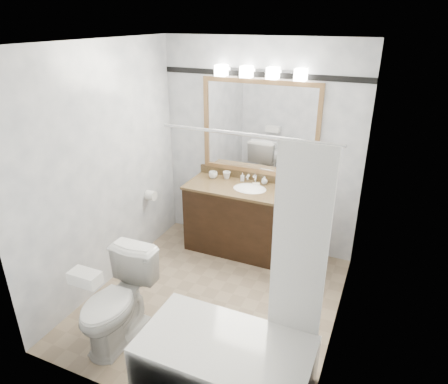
{
  "coord_description": "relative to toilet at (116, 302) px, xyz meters",
  "views": [
    {
      "loc": [
        1.44,
        -3.0,
        2.68
      ],
      "look_at": [
        -0.04,
        0.35,
        1.07
      ],
      "focal_mm": 32.0,
      "sensor_mm": 36.0,
      "label": 1
    }
  ],
  "objects": [
    {
      "name": "coffee_maker",
      "position": [
        1.08,
        1.8,
        0.63
      ],
      "size": [
        0.19,
        0.24,
        0.36
      ],
      "rotation": [
        0.0,
        0.0,
        0.11
      ],
      "color": "black",
      "rests_on": "vanity"
    },
    {
      "name": "cup_left",
      "position": [
        0.02,
        1.96,
        0.49
      ],
      "size": [
        0.13,
        0.13,
        0.08
      ],
      "primitive_type": "imported",
      "rotation": [
        0.0,
        0.0,
        0.25
      ],
      "color": "white",
      "rests_on": "vanity"
    },
    {
      "name": "tissue_box",
      "position": [
        0.0,
        -0.3,
        0.45
      ],
      "size": [
        0.24,
        0.13,
        0.1
      ],
      "primitive_type": "cube",
      "rotation": [
        0.0,
        0.0,
        0.0
      ],
      "color": "white",
      "rests_on": "toilet"
    },
    {
      "name": "soap_bar",
      "position": [
        0.58,
        1.95,
        0.46
      ],
      "size": [
        0.1,
        0.08,
        0.03
      ],
      "primitive_type": "cube",
      "rotation": [
        0.0,
        0.0,
        0.34
      ],
      "color": "beige",
      "rests_on": "vanity"
    },
    {
      "name": "cup_right",
      "position": [
        0.18,
        2.02,
        0.49
      ],
      "size": [
        0.12,
        0.12,
        0.09
      ],
      "primitive_type": "imported",
      "rotation": [
        0.0,
        0.0,
        0.33
      ],
      "color": "white",
      "rests_on": "vanity"
    },
    {
      "name": "soap_bottle_b",
      "position": [
        0.66,
        2.03,
        0.49
      ],
      "size": [
        0.1,
        0.1,
        0.09
      ],
      "primitive_type": "imported",
      "rotation": [
        0.0,
        0.0,
        -0.42
      ],
      "color": "white",
      "rests_on": "vanity"
    },
    {
      "name": "room",
      "position": [
        0.55,
        0.82,
        0.85
      ],
      "size": [
        2.42,
        2.62,
        2.52
      ],
      "color": "gray",
      "rests_on": "ground"
    },
    {
      "name": "mirror",
      "position": [
        0.55,
        2.1,
        1.1
      ],
      "size": [
        1.4,
        0.04,
        1.1
      ],
      "color": "#9A7145",
      "rests_on": "room"
    },
    {
      "name": "bathtub",
      "position": [
        1.1,
        -0.08,
        -0.12
      ],
      "size": [
        1.3,
        0.75,
        1.96
      ],
      "color": "white",
      "rests_on": "ground"
    },
    {
      "name": "tp_roll",
      "position": [
        -0.59,
        1.48,
        0.3
      ],
      "size": [
        0.11,
        0.12,
        0.12
      ],
      "primitive_type": "cylinder",
      "rotation": [
        0.0,
        1.57,
        0.0
      ],
      "color": "white",
      "rests_on": "room"
    },
    {
      "name": "vanity_light_bar",
      "position": [
        0.55,
        2.05,
        1.73
      ],
      "size": [
        1.02,
        0.14,
        0.12
      ],
      "color": "silver",
      "rests_on": "room"
    },
    {
      "name": "vanity",
      "position": [
        0.55,
        1.84,
        0.04
      ],
      "size": [
        1.53,
        0.58,
        0.97
      ],
      "color": "black",
      "rests_on": "ground"
    },
    {
      "name": "toilet",
      "position": [
        0.0,
        0.0,
        0.0
      ],
      "size": [
        0.46,
        0.8,
        0.81
      ],
      "primitive_type": "imported",
      "rotation": [
        0.0,
        0.0,
        0.02
      ],
      "color": "white",
      "rests_on": "ground"
    },
    {
      "name": "accent_stripe",
      "position": [
        0.55,
        2.11,
        1.7
      ],
      "size": [
        2.4,
        0.01,
        0.06
      ],
      "primitive_type": "cube",
      "color": "black",
      "rests_on": "room"
    },
    {
      "name": "soap_bottle_a",
      "position": [
        0.38,
        2.03,
        0.5
      ],
      "size": [
        0.06,
        0.06,
        0.1
      ],
      "primitive_type": "imported",
      "rotation": [
        0.0,
        0.0,
        0.36
      ],
      "color": "white",
      "rests_on": "vanity"
    }
  ]
}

